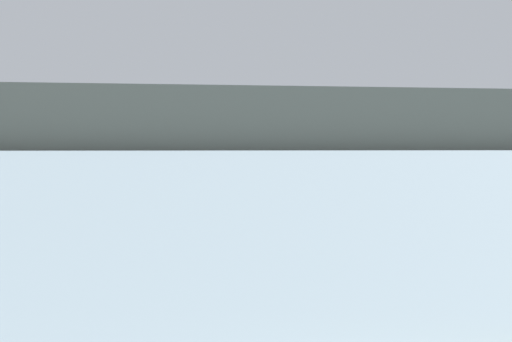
{
  "coord_description": "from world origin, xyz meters",
  "views": [
    {
      "loc": [
        -1.41,
        -12.52,
        2.92
      ],
      "look_at": [
        -3.58,
        21.88,
        2.11
      ],
      "focal_mm": 74.68,
      "sensor_mm": 36.0,
      "label": 1
    }
  ],
  "objects": []
}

